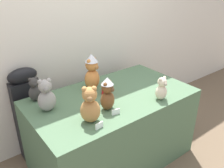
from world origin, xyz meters
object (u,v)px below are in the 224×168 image
Objects in this scene: party_cup_red at (106,89)px; teddy_bear_chestnut at (108,94)px; instrument_case at (29,114)px; teddy_bear_ash at (46,96)px; teddy_bear_ginger at (92,72)px; display_table at (112,128)px; teddy_bear_charcoal at (35,90)px; teddy_bear_cream at (161,89)px; teddy_bear_caramel at (90,106)px.

teddy_bear_chestnut is at bearing -122.68° from party_cup_red.
instrument_case is 9.08× the size of party_cup_red.
teddy_bear_chestnut is 2.66× the size of party_cup_red.
teddy_bear_ginger is at bearing 26.59° from teddy_bear_ash.
teddy_bear_ash is 0.56m from party_cup_red.
teddy_bear_ash reaches higher than display_table.
teddy_bear_ginger reaches higher than instrument_case.
teddy_bear_charcoal is 0.64m from party_cup_red.
teddy_bear_chestnut reaches higher than party_cup_red.
instrument_case is at bearing 101.01° from teddy_bear_charcoal.
display_table is at bearing -65.09° from party_cup_red.
teddy_bear_cream is 0.51m from party_cup_red.
teddy_bear_ginger is (0.11, 0.40, 0.03)m from teddy_bear_chestnut.
teddy_bear_charcoal is at bearing 105.37° from teddy_bear_chestnut.
teddy_bear_chestnut is 1.01× the size of teddy_bear_ash.
teddy_bear_ginger reaches higher than teddy_bear_ash.
teddy_bear_chestnut is 0.42m from teddy_bear_ginger.
display_table is 5.34× the size of teddy_bear_ash.
instrument_case is 0.78m from teddy_bear_ginger.
teddy_bear_cream is 2.00× the size of party_cup_red.
instrument_case is at bearing 127.24° from teddy_bear_ginger.
teddy_bear_charcoal is at bearing 140.49° from teddy_bear_caramel.
teddy_bear_chestnut is at bearing -136.24° from display_table.
instrument_case is at bearing 136.67° from teddy_bear_caramel.
teddy_bear_chestnut is 0.28m from party_cup_red.
teddy_bear_ash is at bearing 170.83° from teddy_bear_ginger.
display_table is 5.27× the size of teddy_bear_chestnut.
party_cup_red is (0.57, -0.28, -0.05)m from teddy_bear_charcoal.
instrument_case reaches higher than teddy_bear_charcoal.
teddy_bear_chestnut reaches higher than teddy_bear_charcoal.
teddy_bear_charcoal is at bearing 107.63° from teddy_bear_ash.
teddy_bear_charcoal reaches higher than party_cup_red.
display_table is at bearing -24.84° from teddy_bear_charcoal.
instrument_case reaches higher than party_cup_red.
teddy_bear_ash is 1.26× the size of teddy_bear_charcoal.
teddy_bear_cream is (0.31, -0.32, 0.48)m from display_table.
instrument_case is 0.59m from teddy_bear_ash.
teddy_bear_ginger is 0.53m from teddy_bear_ash.
teddy_bear_cream is 1.12m from teddy_bear_charcoal.
display_table is 6.72× the size of teddy_bear_charcoal.
display_table is 1.55× the size of instrument_case.
teddy_bear_charcoal is (-0.91, 0.66, 0.00)m from teddy_bear_cream.
teddy_bear_cream is (0.37, -0.56, -0.07)m from teddy_bear_ginger.
teddy_bear_chestnut reaches higher than instrument_case.
party_cup_red is (0.55, -0.06, -0.08)m from teddy_bear_ash.
teddy_bear_ash reaches higher than instrument_case.
teddy_bear_caramel is (0.24, -0.80, 0.39)m from instrument_case.
teddy_bear_ash is (-0.89, 0.44, 0.03)m from teddy_bear_cream.
teddy_bear_charcoal is 2.09× the size of party_cup_red.
teddy_bear_cream is at bearing -48.50° from party_cup_red.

